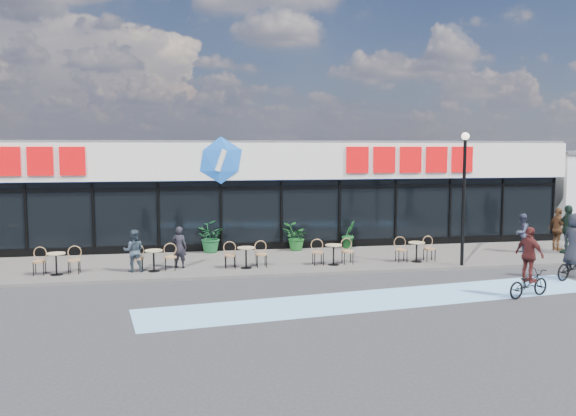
{
  "coord_description": "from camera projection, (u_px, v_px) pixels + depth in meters",
  "views": [
    {
      "loc": [
        -1.81,
        -17.77,
        4.34
      ],
      "look_at": [
        2.14,
        3.5,
        2.16
      ],
      "focal_mm": 38.0,
      "sensor_mm": 36.0,
      "label": 1
    }
  ],
  "objects": [
    {
      "name": "bistro_set_5",
      "position": [
        333.0,
        252.0,
        21.99
      ],
      "size": [
        1.54,
        0.62,
        0.9
      ],
      "color": "tan",
      "rests_on": "sidewalk"
    },
    {
      "name": "potted_plant_mid",
      "position": [
        295.0,
        237.0,
        24.95
      ],
      "size": [
        1.02,
        0.89,
        1.12
      ],
      "primitive_type": "imported",
      "rotation": [
        0.0,
        0.0,
        3.13
      ],
      "color": "#19581E",
      "rests_on": "sidewalk"
    },
    {
      "name": "bistro_set_2",
      "position": [
        57.0,
        261.0,
        20.27
      ],
      "size": [
        1.54,
        0.62,
        0.9
      ],
      "color": "tan",
      "rests_on": "sidewalk"
    },
    {
      "name": "cyclist_a",
      "position": [
        529.0,
        270.0,
        17.55
      ],
      "size": [
        1.64,
        1.02,
        2.06
      ],
      "color": "black",
      "rests_on": "ground"
    },
    {
      "name": "building",
      "position": [
        216.0,
        191.0,
        27.63
      ],
      "size": [
        30.6,
        6.57,
        4.75
      ],
      "color": "black",
      "rests_on": "ground"
    },
    {
      "name": "potted_plant_left",
      "position": [
        209.0,
        237.0,
        24.48
      ],
      "size": [
        1.45,
        1.39,
        1.25
      ],
      "primitive_type": "imported",
      "rotation": [
        0.0,
        0.0,
        2.64
      ],
      "color": "#175327",
      "rests_on": "sidewalk"
    },
    {
      "name": "sidewalk",
      "position": [
        226.0,
        263.0,
        22.55
      ],
      "size": [
        44.0,
        5.0,
        0.1
      ],
      "primitive_type": "cube",
      "color": "#504B47",
      "rests_on": "ground"
    },
    {
      "name": "pedestrian_c",
      "position": [
        522.0,
        233.0,
        24.59
      ],
      "size": [
        0.95,
        0.89,
        1.56
      ],
      "primitive_type": "imported",
      "rotation": [
        0.0,
        0.0,
        3.66
      ],
      "color": "#30354C",
      "rests_on": "sidewalk"
    },
    {
      "name": "pedestrian_a",
      "position": [
        568.0,
        229.0,
        24.24
      ],
      "size": [
        0.48,
        1.14,
        1.94
      ],
      "primitive_type": "imported",
      "rotation": [
        0.0,
        0.0,
        -1.58
      ],
      "color": "black",
      "rests_on": "sidewalk"
    },
    {
      "name": "bistro_set_4",
      "position": [
        246.0,
        255.0,
        21.42
      ],
      "size": [
        1.54,
        0.62,
        0.9
      ],
      "color": "tan",
      "rests_on": "sidewalk"
    },
    {
      "name": "bistro_set_6",
      "position": [
        416.0,
        249.0,
        22.57
      ],
      "size": [
        1.54,
        0.62,
        0.9
      ],
      "color": "tan",
      "rests_on": "sidewalk"
    },
    {
      "name": "ground",
      "position": [
        239.0,
        293.0,
        18.15
      ],
      "size": [
        120.0,
        120.0,
        0.0
      ],
      "primitive_type": "plane",
      "color": "#28282B",
      "rests_on": "ground"
    },
    {
      "name": "potted_plant_right",
      "position": [
        349.0,
        234.0,
        25.5
      ],
      "size": [
        0.82,
        0.82,
        1.17
      ],
      "primitive_type": "imported",
      "rotation": [
        0.0,
        0.0,
        0.76
      ],
      "color": "#16501E",
      "rests_on": "sidewalk"
    },
    {
      "name": "patron_right",
      "position": [
        134.0,
        251.0,
        20.68
      ],
      "size": [
        0.71,
        0.55,
        1.45
      ],
      "primitive_type": "imported",
      "rotation": [
        0.0,
        0.0,
        3.13
      ],
      "color": "#2B3842",
      "rests_on": "sidewalk"
    },
    {
      "name": "patron_left",
      "position": [
        179.0,
        247.0,
        21.38
      ],
      "size": [
        0.63,
        0.54,
        1.46
      ],
      "primitive_type": "imported",
      "rotation": [
        0.0,
        0.0,
        2.73
      ],
      "color": "black",
      "rests_on": "sidewalk"
    },
    {
      "name": "cyclist_b",
      "position": [
        574.0,
        253.0,
        19.93
      ],
      "size": [
        1.82,
        1.21,
        2.2
      ],
      "color": "black",
      "rests_on": "ground"
    },
    {
      "name": "bistro_set_3",
      "position": [
        154.0,
        258.0,
        20.84
      ],
      "size": [
        1.54,
        0.62,
        0.9
      ],
      "color": "tan",
      "rests_on": "sidewalk"
    },
    {
      "name": "pedestrian_b",
      "position": [
        558.0,
        229.0,
        24.86
      ],
      "size": [
        0.48,
        1.05,
        1.76
      ],
      "primitive_type": "imported",
      "rotation": [
        0.0,
        0.0,
        1.62
      ],
      "color": "#50321C",
      "rests_on": "sidewalk"
    },
    {
      "name": "bike_lane",
      "position": [
        384.0,
        299.0,
        17.41
      ],
      "size": [
        14.17,
        4.13,
        0.01
      ],
      "primitive_type": "cube",
      "rotation": [
        0.0,
        0.0,
        0.14
      ],
      "color": "#79B4E4",
      "rests_on": "ground"
    },
    {
      "name": "lamp_post",
      "position": [
        464.0,
        186.0,
        21.61
      ],
      "size": [
        0.28,
        0.28,
        4.75
      ],
      "color": "black",
      "rests_on": "sidewalk"
    }
  ]
}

